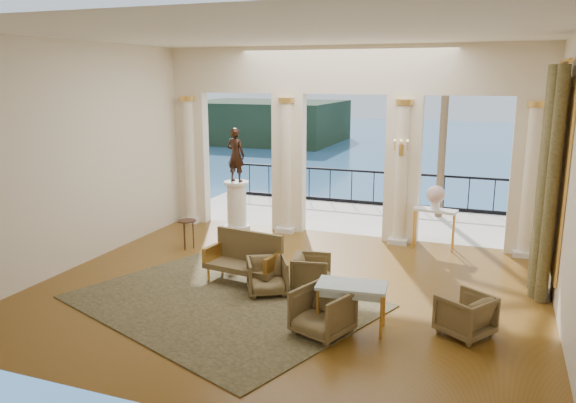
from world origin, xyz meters
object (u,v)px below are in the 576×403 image
at_px(armchair_b, 322,310).
at_px(game_table, 352,289).
at_px(armchair_a, 267,275).
at_px(pedestal, 237,206).
at_px(settee, 245,258).
at_px(armchair_d, 311,270).
at_px(console_table, 435,216).
at_px(side_table, 187,224).
at_px(armchair_c, 465,313).
at_px(statue, 236,155).

height_order(armchair_b, game_table, armchair_b).
xyz_separation_m(armchair_a, game_table, (1.76, -0.86, 0.29)).
bearing_deg(pedestal, settee, -61.99).
bearing_deg(armchair_b, pedestal, 147.75).
bearing_deg(armchair_d, pedestal, 33.22).
bearing_deg(pedestal, game_table, -47.97).
bearing_deg(settee, armchair_d, 13.91).
relative_size(console_table, side_table, 1.52).
relative_size(armchair_b, armchair_c, 1.10).
height_order(statue, console_table, statue).
distance_m(armchair_d, settee, 1.29).
relative_size(settee, console_table, 1.49).
bearing_deg(armchair_d, console_table, -39.34).
xyz_separation_m(armchair_d, statue, (-3.06, 3.23, 1.55)).
xyz_separation_m(armchair_c, game_table, (-1.66, -0.37, 0.29)).
height_order(game_table, statue, statue).
bearing_deg(game_table, settee, 146.03).
height_order(armchair_a, console_table, console_table).
relative_size(armchair_a, settee, 0.47).
height_order(statue, side_table, statue).
bearing_deg(armchair_b, side_table, 163.85).
xyz_separation_m(armchair_a, armchair_c, (3.42, -0.49, 0.00)).
bearing_deg(settee, game_table, -20.20).
height_order(game_table, console_table, console_table).
bearing_deg(statue, armchair_c, 152.93).
bearing_deg(side_table, armchair_d, -20.85).
bearing_deg(armchair_a, settee, 117.84).
height_order(armchair_a, game_table, game_table).
bearing_deg(armchair_d, side_table, 58.86).
distance_m(settee, game_table, 2.70).
distance_m(console_table, side_table, 5.55).
height_order(armchair_b, armchair_d, armchair_b).
bearing_deg(armchair_a, armchair_c, -37.24).
relative_size(armchair_d, pedestal, 0.56).
bearing_deg(game_table, pedestal, 126.01).
relative_size(armchair_c, armchair_d, 1.04).
relative_size(armchair_d, statue, 0.51).
height_order(armchair_b, armchair_c, armchair_b).
height_order(armchair_a, pedestal, pedestal).
bearing_deg(settee, armchair_a, -25.28).
distance_m(settee, pedestal, 3.81).
bearing_deg(armchair_b, armchair_a, 159.43).
xyz_separation_m(pedestal, statue, (0.00, 0.00, 1.31)).
bearing_deg(settee, console_table, 55.57).
height_order(pedestal, side_table, pedestal).
bearing_deg(console_table, armchair_a, -113.30).
bearing_deg(side_table, armchair_b, -36.45).
bearing_deg(statue, game_table, 141.09).
height_order(console_table, side_table, console_table).
height_order(armchair_d, side_table, armchair_d).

